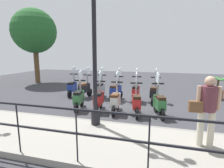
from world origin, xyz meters
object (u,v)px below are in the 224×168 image
Objects in this scene: scooter_far_0 at (154,93)px; scooter_far_2 at (116,91)px; scooter_near_3 at (99,99)px; potted_palm at (217,90)px; scooter_near_0 at (159,103)px; scooter_near_4 at (79,98)px; scooter_far_4 at (85,88)px; lamp_post_near at (95,56)px; pedestrian_with_bag at (207,106)px; scooter_near_2 at (116,100)px; tree_large at (34,31)px; scooter_far_3 at (101,89)px; scooter_far_5 at (72,87)px; scooter_near_1 at (136,102)px; scooter_far_1 at (136,91)px.

scooter_far_2 is at bearing 98.40° from scooter_far_0.
scooter_far_2 is (1.63, -0.29, 0.00)m from scooter_near_3.
scooter_near_0 is (-3.20, 2.73, 0.04)m from potted_palm.
scooter_near_4 is 1.85m from scooter_far_4.
pedestrian_with_bag is at bearing -100.30° from lamp_post_near.
scooter_near_2 reaches higher than potted_palm.
tree_large is 8.47m from scooter_far_2.
scooter_near_3 is 1.98m from scooter_far_3.
tree_large is at bearing 58.93° from scooter_far_3.
scooter_far_4 is at bearing 95.68° from scooter_far_0.
scooter_near_3 is 2.86m from scooter_far_5.
scooter_near_2 is 0.68m from scooter_near_3.
scooter_near_3 is (0.05, 1.45, 0.00)m from scooter_near_1.
scooter_far_5 is (-3.17, -4.59, -3.30)m from tree_large.
lamp_post_near is 2.92m from scooter_near_0.
scooter_far_0 and scooter_far_1 have the same top height.
scooter_far_1 is 1.00× the size of scooter_far_4.
pedestrian_with_bag reaches higher than scooter_near_3.
tree_large is 12.29m from potted_palm.
pedestrian_with_bag is 1.03× the size of scooter_far_5.
scooter_far_4 is at bearing 103.29° from potted_palm.
tree_large is 3.50× the size of scooter_far_1.
scooter_far_5 is at bearing 50.73° from scooter_near_1.
scooter_far_5 is (1.94, 2.80, 0.00)m from scooter_near_2.
lamp_post_near reaches higher than scooter_far_3.
lamp_post_near is 2.92× the size of scooter_far_5.
scooter_far_0 is at bearing -42.11° from scooter_near_2.
tree_large reaches higher than scooter_near_3.
scooter_near_2 and scooter_far_3 have the same top height.
potted_palm is 0.69× the size of scooter_far_2.
lamp_post_near is at bearing -167.13° from scooter_far_3.
scooter_near_4 is at bearing 161.63° from scooter_far_2.
scooter_far_5 is (0.29, 2.41, 0.00)m from scooter_far_2.
scooter_near_4 is 1.00× the size of scooter_far_1.
lamp_post_near is at bearing -161.65° from scooter_far_2.
scooter_far_4 is at bearing 48.67° from scooter_near_0.
tree_large reaches higher than scooter_far_0.
pedestrian_with_bag is 3.97m from scooter_far_0.
potted_palm is 0.69× the size of scooter_near_3.
scooter_far_1 is at bearing -99.23° from scooter_far_3.
scooter_near_2 is at bearing -131.05° from scooter_far_5.
pedestrian_with_bag is 4.33m from scooter_far_1.
scooter_far_5 is at bearing 98.51° from scooter_far_2.
lamp_post_near is at bearing 136.62° from potted_palm.
pedestrian_with_bag reaches higher than scooter_far_4.
scooter_near_1 is (-3.29, 3.52, 0.04)m from potted_palm.
scooter_near_4 is 1.00× the size of scooter_far_0.
scooter_far_0 and scooter_far_5 have the same top height.
scooter_far_0 is 2.61m from scooter_far_3.
scooter_near_1 is at bearing 133.04° from potted_palm.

